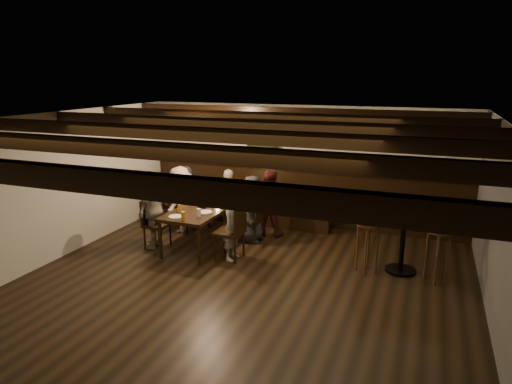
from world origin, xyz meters
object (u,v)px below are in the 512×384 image
at_px(person_left_near, 180,199).
at_px(bar_stool_right, 437,254).
at_px(person_right_far, 232,225).
at_px(dining_table, 204,210).
at_px(person_bench_centre, 229,198).
at_px(chair_right_near, 251,227).
at_px(chair_left_far, 157,233).
at_px(chair_right_far, 231,242).
at_px(person_bench_left, 185,195).
at_px(person_right_near, 253,209).
at_px(person_bench_right, 269,203).
at_px(high_top_table, 404,226).
at_px(person_left_far, 154,209).
at_px(bar_stool_left, 367,246).
at_px(chair_left_near, 183,218).

xyz_separation_m(person_left_near, bar_stool_right, (4.64, -0.59, -0.21)).
bearing_deg(person_right_far, person_left_near, 59.04).
distance_m(dining_table, person_bench_centre, 1.05).
xyz_separation_m(dining_table, chair_right_near, (0.72, 0.44, -0.38)).
bearing_deg(chair_left_far, chair_right_far, 90.00).
height_order(person_bench_left, person_left_near, person_left_near).
relative_size(chair_right_far, person_right_near, 0.78).
relative_size(dining_table, person_right_far, 1.57).
distance_m(person_bench_centre, person_bench_right, 0.91).
bearing_deg(chair_right_far, person_bench_right, -7.58).
xyz_separation_m(dining_table, bar_stool_right, (3.89, -0.14, -0.21)).
height_order(chair_left_far, chair_right_far, chair_right_far).
relative_size(person_bench_right, high_top_table, 1.11).
bearing_deg(person_left_far, chair_right_near, 121.51).
distance_m(dining_table, chair_left_far, 0.93).
xyz_separation_m(chair_right_far, high_top_table, (2.67, 0.47, 0.45)).
height_order(person_left_near, high_top_table, person_left_near).
height_order(person_right_near, high_top_table, person_right_near).
distance_m(chair_left_far, bar_stool_left, 3.63).
xyz_separation_m(chair_left_near, person_left_far, (-0.04, -0.90, 0.43)).
height_order(chair_left_near, person_left_far, person_left_far).
xyz_separation_m(chair_left_far, chair_right_far, (1.44, -0.01, 0.03)).
height_order(high_top_table, bar_stool_left, bar_stool_left).
height_order(dining_table, bar_stool_right, bar_stool_right).
distance_m(chair_right_near, person_bench_centre, 0.99).
height_order(person_left_far, high_top_table, person_left_far).
height_order(person_bench_centre, bar_stool_left, person_bench_centre).
bearing_deg(dining_table, person_left_far, -149.04).
bearing_deg(person_bench_left, high_top_table, 168.73).
bearing_deg(person_left_far, chair_left_near, 177.98).
distance_m(chair_left_near, person_bench_right, 1.72).
bearing_deg(chair_right_far, high_top_table, -79.48).
bearing_deg(chair_left_far, person_bench_left, -172.34).
xyz_separation_m(chair_left_near, high_top_table, (4.10, -0.44, 0.48)).
relative_size(chair_left_far, person_right_far, 0.73).
relative_size(person_left_near, high_top_table, 1.13).
bearing_deg(person_bench_right, person_left_far, 39.29).
relative_size(dining_table, person_bench_centre, 1.58).
relative_size(person_bench_centre, bar_stool_left, 1.03).
height_order(person_bench_left, person_bench_centre, person_bench_left).
bearing_deg(person_left_near, person_right_near, 90.00).
bearing_deg(person_right_near, person_left_near, 90.00).
bearing_deg(person_bench_right, bar_stool_right, 161.41).
distance_m(person_right_far, bar_stool_right, 3.17).
bearing_deg(person_left_near, high_top_table, 84.42).
distance_m(chair_left_near, person_bench_centre, 0.99).
xyz_separation_m(person_right_far, bar_stool_right, (3.15, 0.32, -0.17)).
bearing_deg(person_bench_centre, bar_stool_right, 163.45).
bearing_deg(person_right_near, person_right_far, -180.00).
xyz_separation_m(person_bench_left, person_bench_centre, (0.90, 0.14, -0.01)).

